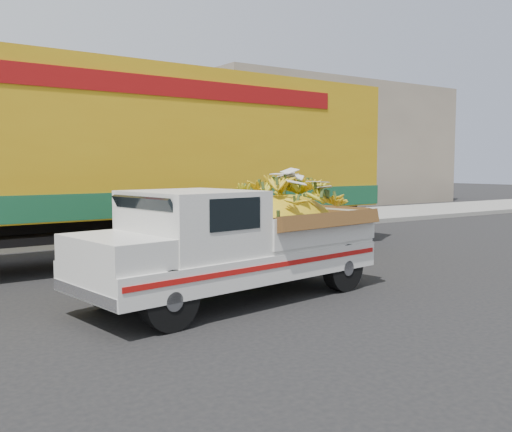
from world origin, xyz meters
TOP-DOWN VIEW (x-y plane):
  - ground at (0.00, 0.00)m, footprint 100.00×100.00m
  - curb at (0.00, 5.85)m, footprint 60.00×0.25m
  - sidewalk at (0.00, 7.95)m, footprint 60.00×4.00m
  - building_right at (14.00, 14.85)m, footprint 14.00×6.00m
  - pickup_truck at (-0.63, -0.68)m, footprint 4.68×2.26m
  - semi_trailer at (-0.78, 3.40)m, footprint 12.02×2.88m

SIDE VIEW (x-z plane):
  - ground at x=0.00m, z-range 0.00..0.00m
  - sidewalk at x=0.00m, z-range 0.00..0.14m
  - curb at x=0.00m, z-range 0.00..0.15m
  - pickup_truck at x=-0.63m, z-range 0.06..1.63m
  - semi_trailer at x=-0.78m, z-range 0.22..4.02m
  - building_right at x=14.00m, z-range 0.00..6.00m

